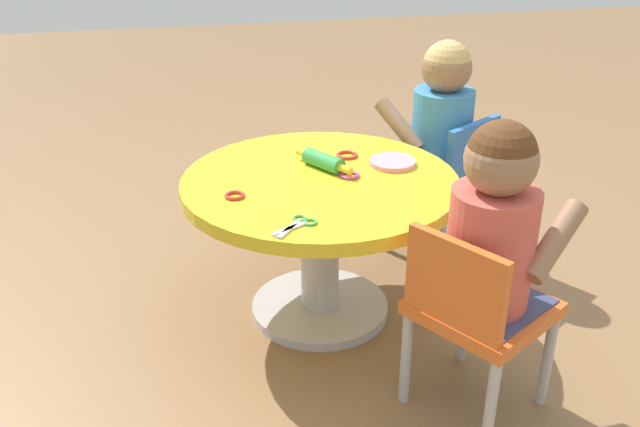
{
  "coord_description": "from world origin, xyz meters",
  "views": [
    {
      "loc": [
        -1.82,
        0.43,
        1.27
      ],
      "look_at": [
        0.0,
        0.0,
        0.35
      ],
      "focal_mm": 38.49,
      "sensor_mm": 36.0,
      "label": 1
    }
  ],
  "objects_px": {
    "craft_table": "(320,215)",
    "seated_child_left": "(494,224)",
    "rolling_pin": "(324,161)",
    "seated_child_right": "(442,115)",
    "craft_scissors": "(298,224)",
    "child_chair_left": "(475,311)",
    "child_chair_right": "(446,178)"
  },
  "relations": [
    {
      "from": "seated_child_right",
      "to": "craft_scissors",
      "type": "height_order",
      "value": "seated_child_right"
    },
    {
      "from": "craft_table",
      "to": "seated_child_left",
      "type": "xyz_separation_m",
      "value": [
        -0.51,
        -0.3,
        0.18
      ]
    },
    {
      "from": "rolling_pin",
      "to": "seated_child_right",
      "type": "bearing_deg",
      "value": -63.6
    },
    {
      "from": "child_chair_left",
      "to": "seated_child_left",
      "type": "height_order",
      "value": "seated_child_left"
    },
    {
      "from": "seated_child_left",
      "to": "rolling_pin",
      "type": "relative_size",
      "value": 2.44
    },
    {
      "from": "seated_child_left",
      "to": "child_chair_left",
      "type": "bearing_deg",
      "value": 120.21
    },
    {
      "from": "craft_scissors",
      "to": "seated_child_left",
      "type": "bearing_deg",
      "value": -117.32
    },
    {
      "from": "craft_table",
      "to": "seated_child_left",
      "type": "distance_m",
      "value": 0.62
    },
    {
      "from": "child_chair_left",
      "to": "craft_scissors",
      "type": "xyz_separation_m",
      "value": [
        0.24,
        0.39,
        0.17
      ]
    },
    {
      "from": "child_chair_right",
      "to": "rolling_pin",
      "type": "relative_size",
      "value": 2.57
    },
    {
      "from": "child_chair_left",
      "to": "seated_child_right",
      "type": "distance_m",
      "value": 0.9
    },
    {
      "from": "child_chair_right",
      "to": "rolling_pin",
      "type": "distance_m",
      "value": 0.57
    },
    {
      "from": "craft_table",
      "to": "child_chair_left",
      "type": "relative_size",
      "value": 1.54
    },
    {
      "from": "seated_child_left",
      "to": "child_chair_right",
      "type": "height_order",
      "value": "seated_child_left"
    },
    {
      "from": "seated_child_right",
      "to": "seated_child_left",
      "type": "bearing_deg",
      "value": 165.92
    },
    {
      "from": "craft_table",
      "to": "seated_child_right",
      "type": "distance_m",
      "value": 0.62
    },
    {
      "from": "craft_scissors",
      "to": "child_chair_right",
      "type": "bearing_deg",
      "value": -49.41
    },
    {
      "from": "craft_table",
      "to": "seated_child_left",
      "type": "height_order",
      "value": "seated_child_left"
    },
    {
      "from": "craft_table",
      "to": "child_chair_left",
      "type": "height_order",
      "value": "child_chair_left"
    },
    {
      "from": "craft_table",
      "to": "rolling_pin",
      "type": "xyz_separation_m",
      "value": [
        0.07,
        -0.03,
        0.15
      ]
    },
    {
      "from": "child_chair_right",
      "to": "craft_scissors",
      "type": "bearing_deg",
      "value": 130.59
    },
    {
      "from": "craft_table",
      "to": "rolling_pin",
      "type": "height_order",
      "value": "rolling_pin"
    },
    {
      "from": "craft_scissors",
      "to": "rolling_pin",
      "type": "bearing_deg",
      "value": -23.29
    },
    {
      "from": "craft_table",
      "to": "seated_child_right",
      "type": "bearing_deg",
      "value": -58.88
    },
    {
      "from": "seated_child_left",
      "to": "seated_child_right",
      "type": "height_order",
      "value": "same"
    },
    {
      "from": "child_chair_right",
      "to": "craft_scissors",
      "type": "distance_m",
      "value": 0.88
    },
    {
      "from": "rolling_pin",
      "to": "craft_table",
      "type": "bearing_deg",
      "value": 158.2
    },
    {
      "from": "seated_child_right",
      "to": "craft_scissors",
      "type": "bearing_deg",
      "value": 133.18
    },
    {
      "from": "child_chair_left",
      "to": "rolling_pin",
      "type": "relative_size",
      "value": 2.57
    },
    {
      "from": "craft_table",
      "to": "craft_scissors",
      "type": "relative_size",
      "value": 6.01
    },
    {
      "from": "child_chair_left",
      "to": "rolling_pin",
      "type": "distance_m",
      "value": 0.67
    },
    {
      "from": "craft_table",
      "to": "child_chair_right",
      "type": "xyz_separation_m",
      "value": [
        0.27,
        -0.53,
        -0.04
      ]
    }
  ]
}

